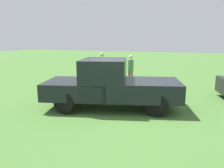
{
  "coord_description": "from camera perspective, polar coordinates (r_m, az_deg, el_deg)",
  "views": [
    {
      "loc": [
        -2.73,
        7.06,
        2.47
      ],
      "look_at": [
        0.4,
        -0.26,
        0.9
      ],
      "focal_mm": 35.83,
      "sensor_mm": 36.0,
      "label": 1
    }
  ],
  "objects": [
    {
      "name": "ground_plane",
      "position": [
        7.96,
        1.9,
        -6.93
      ],
      "size": [
        80.0,
        80.0,
        0.0
      ],
      "primitive_type": "plane",
      "color": "#477533"
    },
    {
      "name": "pickup_truck",
      "position": [
        8.12,
        -0.88,
        0.23
      ],
      "size": [
        5.17,
        3.29,
        1.8
      ],
      "rotation": [
        0.0,
        0.0,
        3.45
      ],
      "color": "black",
      "rests_on": "ground_plane"
    },
    {
      "name": "person_bystander",
      "position": [
        12.41,
        4.75,
        4.0
      ],
      "size": [
        0.42,
        0.42,
        1.66
      ],
      "rotation": [
        0.0,
        0.0,
        4.29
      ],
      "color": "#7A6B51",
      "rests_on": "ground_plane"
    },
    {
      "name": "person_visitor",
      "position": [
        13.54,
        -2.61,
        4.79
      ],
      "size": [
        0.45,
        0.45,
        1.72
      ],
      "rotation": [
        0.0,
        0.0,
        3.8
      ],
      "color": "navy",
      "rests_on": "ground_plane"
    }
  ]
}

